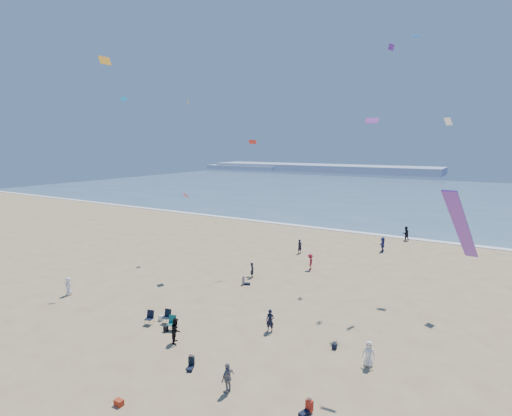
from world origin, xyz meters
The scene contains 13 objects.
ground centered at (0.00, 0.00, 0.00)m, with size 220.00×220.00×0.00m, color tan.
ocean centered at (0.00, 95.00, 0.03)m, with size 220.00×100.00×0.06m, color #476B84.
surf_line centered at (0.00, 45.00, 0.04)m, with size 220.00×1.20×0.08m, color white.
headland_far centered at (-60.00, 170.00, 1.60)m, with size 110.00×20.00×3.20m, color #7A8EA8.
headland_near centered at (-100.00, 165.00, 1.00)m, with size 40.00×14.00×2.00m, color #7A8EA8.
standing_flyers centered at (4.31, 19.24, 0.87)m, with size 35.63×46.56×1.94m.
seated_group centered at (2.39, 4.02, 0.42)m, with size 14.15×23.70×0.84m.
chair_cluster centered at (-5.67, 7.77, 0.50)m, with size 2.79×1.52×1.00m.
white_tote centered at (-6.41, 8.38, 0.20)m, with size 0.35×0.20×0.40m, color white.
black_backpack centered at (-4.86, 7.27, 0.19)m, with size 0.30×0.22×0.38m, color black.
cooler centered at (-1.23, 0.22, 0.15)m, with size 0.45×0.30×0.30m, color #AD3118.
navy_bag centered at (5.96, 11.04, 0.17)m, with size 0.28×0.18×0.34m, color black.
kites_aloft centered at (9.60, 13.43, 14.90)m, with size 38.91×40.41×28.33m.
Camera 1 is at (13.92, -11.62, 12.78)m, focal length 28.00 mm.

